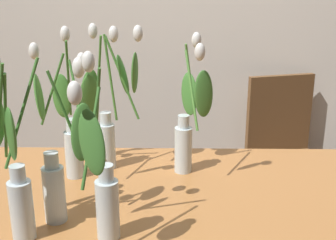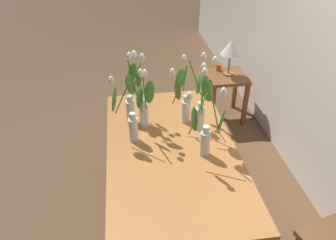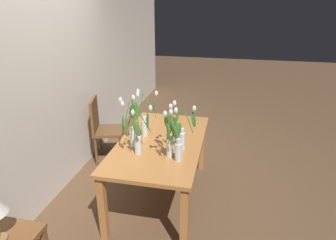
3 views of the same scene
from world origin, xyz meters
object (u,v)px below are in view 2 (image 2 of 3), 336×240
at_px(tulip_vase_4, 142,105).
at_px(side_table, 226,84).
at_px(tulip_vase_0, 206,134).
at_px(table_lamp, 231,48).
at_px(pillar_candle, 219,67).
at_px(dining_table, 172,158).
at_px(tulip_vase_2, 203,104).
at_px(tulip_vase_5, 186,98).
at_px(tulip_vase_3, 132,98).
at_px(tulip_vase_1, 131,118).

relative_size(tulip_vase_4, side_table, 1.01).
height_order(tulip_vase_0, table_lamp, tulip_vase_0).
bearing_deg(tulip_vase_0, pillar_candle, 161.04).
relative_size(dining_table, tulip_vase_2, 2.83).
relative_size(dining_table, tulip_vase_5, 2.88).
distance_m(tulip_vase_5, pillar_candle, 1.44).
relative_size(tulip_vase_3, table_lamp, 1.39).
bearing_deg(dining_table, tulip_vase_4, -150.66).
bearing_deg(tulip_vase_5, tulip_vase_2, 35.88).
height_order(tulip_vase_4, table_lamp, tulip_vase_4).
bearing_deg(pillar_candle, table_lamp, 34.68).
height_order(tulip_vase_3, side_table, tulip_vase_3).
height_order(tulip_vase_3, tulip_vase_5, tulip_vase_5).
distance_m(tulip_vase_2, side_table, 1.49).
bearing_deg(tulip_vase_2, dining_table, -53.36).
bearing_deg(tulip_vase_2, tulip_vase_5, -144.12).
bearing_deg(tulip_vase_5, tulip_vase_1, -66.32).
bearing_deg(tulip_vase_0, tulip_vase_5, -173.40).
bearing_deg(tulip_vase_1, pillar_candle, 143.77).
xyz_separation_m(dining_table, tulip_vase_5, (-0.33, 0.16, 0.30)).
bearing_deg(pillar_candle, dining_table, -26.50).
xyz_separation_m(tulip_vase_5, pillar_candle, (-1.25, 0.63, -0.36)).
distance_m(dining_table, tulip_vase_1, 0.41).
bearing_deg(pillar_candle, tulip_vase_1, -36.23).
bearing_deg(tulip_vase_2, side_table, 154.87).
relative_size(tulip_vase_4, tulip_vase_5, 1.01).
height_order(tulip_vase_5, table_lamp, tulip_vase_5).
xyz_separation_m(dining_table, pillar_candle, (-1.58, 0.79, -0.06)).
relative_size(dining_table, table_lamp, 4.02).
bearing_deg(tulip_vase_3, side_table, 133.77).
distance_m(tulip_vase_0, table_lamp, 1.70).
height_order(tulip_vase_1, tulip_vase_5, tulip_vase_5).
height_order(tulip_vase_4, pillar_candle, tulip_vase_4).
relative_size(dining_table, tulip_vase_0, 3.00).
bearing_deg(table_lamp, tulip_vase_0, -22.77).
relative_size(tulip_vase_0, tulip_vase_2, 0.94).
distance_m(tulip_vase_0, side_table, 1.75).
xyz_separation_m(dining_table, tulip_vase_3, (-0.41, -0.24, 0.28)).
height_order(tulip_vase_0, tulip_vase_5, tulip_vase_5).
bearing_deg(tulip_vase_4, side_table, 138.19).
distance_m(tulip_vase_0, tulip_vase_3, 0.68).
relative_size(tulip_vase_1, pillar_candle, 7.17).
relative_size(side_table, pillar_candle, 7.33).
relative_size(tulip_vase_1, tulip_vase_4, 0.96).
xyz_separation_m(tulip_vase_4, table_lamp, (-1.15, 1.04, -0.07)).
xyz_separation_m(tulip_vase_0, pillar_candle, (-1.69, 0.58, -0.33)).
distance_m(tulip_vase_1, tulip_vase_2, 0.52).
bearing_deg(pillar_candle, tulip_vase_3, -41.29).
relative_size(tulip_vase_0, tulip_vase_1, 0.99).
bearing_deg(tulip_vase_5, tulip_vase_4, -86.49).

